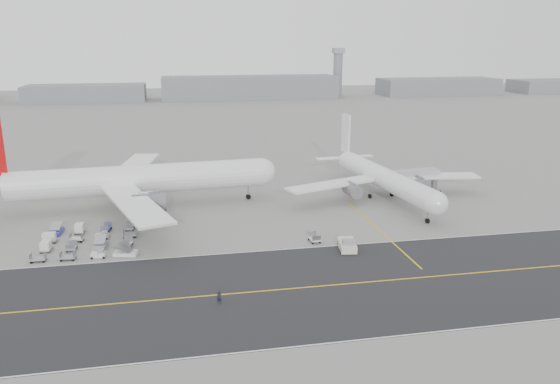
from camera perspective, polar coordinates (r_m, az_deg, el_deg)
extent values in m
plane|color=gray|center=(98.08, -5.44, -5.93)|extent=(700.00, 700.00, 0.00)
cube|color=#29292C|center=(82.32, -0.64, -10.22)|extent=(220.00, 32.00, 0.02)
cube|color=gold|center=(82.31, -0.64, -10.21)|extent=(220.00, 0.30, 0.01)
cube|color=silver|center=(96.59, -2.34, -6.20)|extent=(220.00, 0.25, 0.01)
cube|color=silver|center=(68.70, 1.83, -15.83)|extent=(220.00, 0.25, 0.01)
cube|color=gold|center=(109.30, 10.17, -3.82)|extent=(0.30, 40.00, 0.01)
cylinder|color=gray|center=(372.68, 6.05, 12.10)|extent=(6.00, 6.00, 28.00)
cube|color=gray|center=(372.10, 6.12, 14.48)|extent=(7.00, 7.00, 3.50)
cylinder|color=white|center=(123.71, -14.37, 1.33)|extent=(55.20, 10.05, 6.29)
sphere|color=white|center=(126.78, -1.89, 2.15)|extent=(6.17, 6.17, 6.17)
cube|color=white|center=(107.90, -14.89, -1.21)|extent=(15.65, 30.73, 0.45)
cube|color=white|center=(140.03, -15.02, 2.58)|extent=(11.86, 30.84, 0.45)
cylinder|color=slate|center=(113.33, -13.51, -1.14)|extent=(6.95, 4.35, 3.90)
cylinder|color=slate|center=(135.34, -13.83, 1.54)|extent=(6.95, 4.35, 3.90)
cylinder|color=black|center=(127.58, -3.33, -0.50)|extent=(1.22, 0.58, 1.19)
cylinder|color=black|center=(121.62, -15.10, -1.83)|extent=(1.22, 0.58, 1.19)
cylinder|color=black|center=(128.87, -15.12, -0.86)|extent=(1.22, 0.58, 1.19)
cylinder|color=gray|center=(127.13, -3.34, 0.21)|extent=(0.36, 0.36, 3.30)
cylinder|color=white|center=(128.74, 10.91, 1.39)|extent=(9.66, 42.25, 4.81)
sphere|color=white|center=(111.46, 16.01, -1.15)|extent=(4.72, 4.72, 4.72)
cone|color=white|center=(147.83, 6.88, 3.52)|extent=(5.25, 8.64, 4.33)
cube|color=white|center=(147.07, 6.88, 6.10)|extent=(1.03, 4.63, 10.24)
cube|color=white|center=(146.82, 5.26, 3.53)|extent=(7.89, 3.18, 0.25)
cube|color=white|center=(150.26, 8.23, 3.72)|extent=(7.89, 3.18, 0.25)
cube|color=white|center=(124.37, 5.53, 0.81)|extent=(23.36, 12.92, 0.45)
cube|color=white|center=(136.12, 15.40, 1.61)|extent=(23.50, 8.01, 0.45)
cylinder|color=slate|center=(124.46, 7.56, 0.19)|extent=(3.56, 5.43, 2.98)
cylinder|color=slate|center=(132.64, 14.39, 0.79)|extent=(3.56, 5.43, 2.98)
cylinder|color=black|center=(114.77, 15.15, -2.91)|extent=(0.62, 1.09, 1.04)
cylinder|color=black|center=(129.86, 9.37, -0.43)|extent=(0.62, 1.09, 1.04)
cylinder|color=black|center=(132.52, 11.60, -0.22)|extent=(0.62, 1.09, 1.04)
cylinder|color=gray|center=(114.39, 15.19, -2.31)|extent=(0.36, 0.36, 2.53)
cube|color=beige|center=(97.93, 7.02, -5.52)|extent=(3.67, 6.09, 1.29)
cube|color=gray|center=(96.40, 7.15, -5.26)|extent=(2.30, 2.15, 0.83)
cylinder|color=gray|center=(101.29, 6.73, -4.98)|extent=(0.54, 2.39, 0.15)
cylinder|color=black|center=(95.86, 6.50, -6.22)|extent=(0.50, 0.88, 0.83)
cylinder|color=black|center=(96.22, 7.92, -6.19)|extent=(0.50, 0.88, 0.83)
cylinder|color=black|center=(99.94, 6.15, -5.28)|extent=(0.50, 0.88, 0.83)
cylinder|color=black|center=(100.29, 7.52, -5.25)|extent=(0.50, 0.88, 0.83)
cylinder|color=gray|center=(138.83, 15.78, 0.85)|extent=(1.59, 1.59, 3.97)
cube|color=gray|center=(139.24, 15.74, 0.20)|extent=(2.87, 2.87, 0.69)
cube|color=#A3A4A8|center=(134.56, 13.39, 1.69)|extent=(15.11, 4.54, 2.58)
cube|color=gray|center=(131.06, 10.71, 1.48)|extent=(1.56, 3.29, 2.98)
cylinder|color=black|center=(140.72, 15.86, 0.33)|extent=(0.37, 0.63, 0.60)
imported|color=black|center=(78.51, -6.37, -10.89)|extent=(0.82, 0.67, 1.94)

